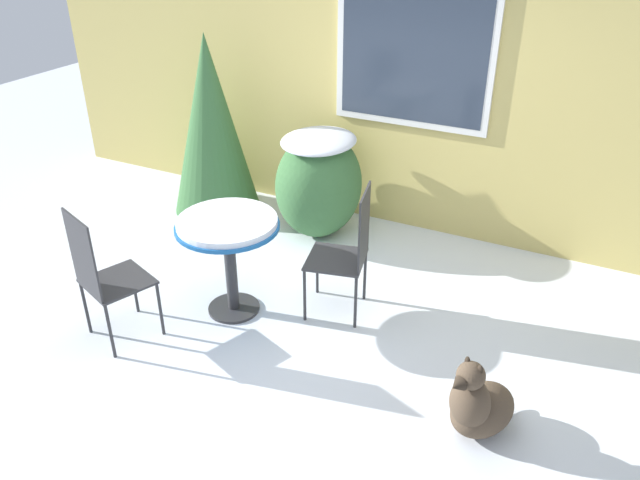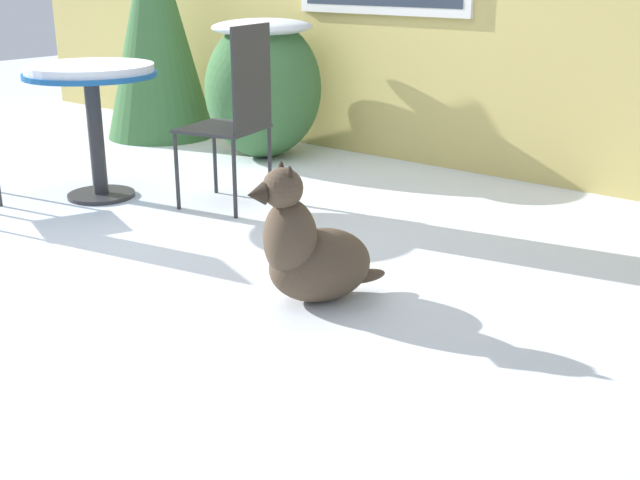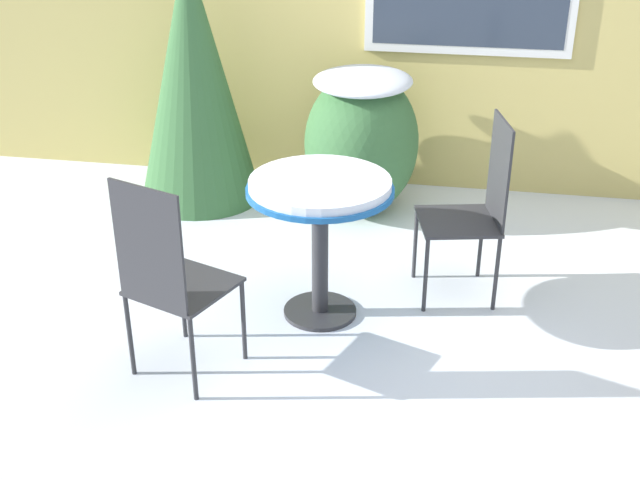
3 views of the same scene
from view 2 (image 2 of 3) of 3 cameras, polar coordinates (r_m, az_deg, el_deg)
The scene contains 6 objects.
ground_plane at distance 4.74m, azimuth -12.68°, elevation 1.51°, with size 16.00×16.00×0.00m, color silver.
shrub_left at distance 6.07m, azimuth -4.03°, elevation 10.99°, with size 0.80×0.93×1.02m.
evergreen_bush at distance 6.93m, azimuth -11.63°, elevation 14.72°, with size 0.90×0.90×1.83m.
patio_table at distance 5.11m, azimuth -15.94°, elevation 10.35°, with size 0.79×0.79×0.82m.
patio_chair_near_table at distance 4.74m, azimuth -6.04°, elevation 9.03°, with size 0.52×0.52×1.07m.
dog at distance 3.42m, azimuth -0.74°, elevation -0.90°, with size 0.50×0.61×0.62m.
Camera 2 is at (3.59, -2.76, 1.39)m, focal length 45.00 mm.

